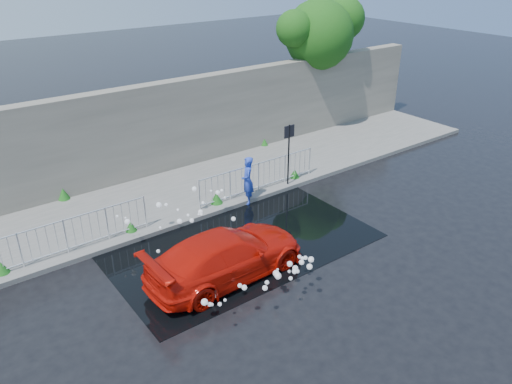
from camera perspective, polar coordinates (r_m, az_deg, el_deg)
ground at (r=14.63m, az=-1.26°, el=-8.02°), size 90.00×90.00×0.00m
pavement at (r=18.35m, az=-10.37°, el=-0.62°), size 30.00×4.00×0.15m
curb at (r=16.77m, az=-7.24°, el=-3.09°), size 30.00×0.25×0.16m
retaining_wall at (r=19.51m, az=-13.78°, el=6.53°), size 30.00×0.60×3.50m
puddle at (r=15.56m, az=-1.90°, el=-5.71°), size 8.00×5.00×0.01m
sign_post at (r=18.32m, az=3.78°, el=5.37°), size 0.45×0.06×2.50m
tree at (r=24.23m, az=7.45°, el=17.71°), size 4.84×3.20×6.22m
railing_left at (r=15.50m, az=-20.96°, el=-4.62°), size 5.05×0.05×1.10m
railing_right at (r=18.19m, az=0.28°, el=1.89°), size 5.05×0.05×1.10m
weeds at (r=17.76m, az=-10.54°, el=-0.65°), size 12.17×3.93×0.42m
water_spray at (r=14.14m, az=-3.37°, el=-6.11°), size 3.66×5.79×1.01m
red_car at (r=13.74m, az=-3.40°, el=-7.22°), size 4.70×2.06×1.35m
person at (r=17.48m, az=-0.97°, el=1.32°), size 0.68×0.76×1.74m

